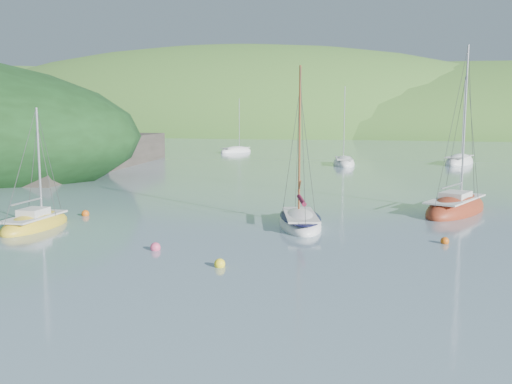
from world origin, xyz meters
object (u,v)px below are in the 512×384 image
(sailboat_yellow, at_px, (35,225))
(distant_sloop_b, at_px, (459,162))
(sloop_red, at_px, (456,209))
(daysailer_white, at_px, (300,222))
(distant_sloop_c, at_px, (236,151))
(distant_sloop_a, at_px, (344,164))

(sailboat_yellow, relative_size, distant_sloop_b, 0.61)
(sloop_red, height_order, sailboat_yellow, sloop_red)
(daysailer_white, relative_size, sailboat_yellow, 1.32)
(sloop_red, height_order, distant_sloop_c, sloop_red)
(distant_sloop_a, bearing_deg, daysailer_white, -96.83)
(sailboat_yellow, bearing_deg, daysailer_white, 14.90)
(daysailer_white, height_order, sloop_red, sloop_red)
(sailboat_yellow, bearing_deg, distant_sloop_c, 94.72)
(distant_sloop_a, bearing_deg, sloop_red, -81.35)
(sailboat_yellow, relative_size, distant_sloop_c, 0.76)
(daysailer_white, relative_size, distant_sloop_b, 0.81)
(sailboat_yellow, height_order, distant_sloop_a, distant_sloop_a)
(distant_sloop_b, height_order, distant_sloop_c, distant_sloop_b)
(sloop_red, distance_m, sailboat_yellow, 25.17)
(daysailer_white, distance_m, sailboat_yellow, 14.55)
(sloop_red, bearing_deg, distant_sloop_b, 107.83)
(sloop_red, distance_m, distant_sloop_b, 37.49)
(daysailer_white, bearing_deg, sailboat_yellow, -179.13)
(distant_sloop_a, relative_size, distant_sloop_c, 1.10)
(distant_sloop_c, bearing_deg, daysailer_white, -43.05)
(sloop_red, xyz_separation_m, sailboat_yellow, (-22.11, -12.03, -0.04))
(sloop_red, height_order, distant_sloop_a, sloop_red)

